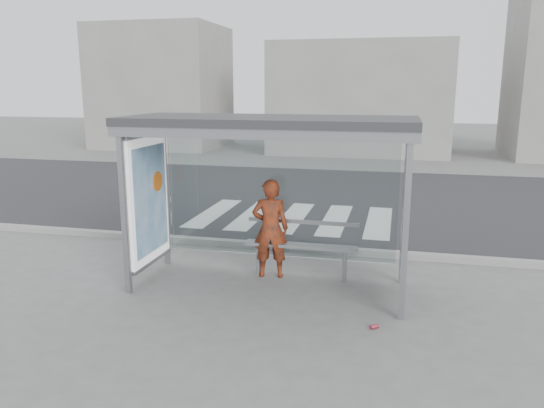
{
  "coord_description": "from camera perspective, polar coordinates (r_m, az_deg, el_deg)",
  "views": [
    {
      "loc": [
        1.86,
        -7.52,
        3.05
      ],
      "look_at": [
        0.01,
        0.2,
        1.28
      ],
      "focal_mm": 35.0,
      "sensor_mm": 36.0,
      "label": 1
    }
  ],
  "objects": [
    {
      "name": "building_center",
      "position": [
        25.59,
        9.48,
        11.15
      ],
      "size": [
        8.0,
        5.0,
        5.0
      ],
      "primitive_type": "cube",
      "color": "gray",
      "rests_on": "ground"
    },
    {
      "name": "ground",
      "position": [
        8.32,
        -0.38,
        -8.96
      ],
      "size": [
        80.0,
        80.0,
        0.0
      ],
      "primitive_type": "plane",
      "color": "#60605E",
      "rests_on": "ground"
    },
    {
      "name": "bench",
      "position": [
        8.54,
        3.15,
        -4.46
      ],
      "size": [
        1.82,
        0.3,
        0.94
      ],
      "color": "gray",
      "rests_on": "ground"
    },
    {
      "name": "soda_can",
      "position": [
        7.11,
        10.93,
        -12.82
      ],
      "size": [
        0.12,
        0.11,
        0.06
      ],
      "primitive_type": "cylinder",
      "rotation": [
        0.0,
        1.57,
        0.64
      ],
      "color": "#C23950",
      "rests_on": "ground"
    },
    {
      "name": "person",
      "position": [
        8.54,
        -0.18,
        -2.64
      ],
      "size": [
        0.65,
        0.49,
        1.62
      ],
      "primitive_type": "imported",
      "rotation": [
        0.0,
        0.0,
        3.32
      ],
      "color": "#EC5916",
      "rests_on": "ground"
    },
    {
      "name": "road",
      "position": [
        14.95,
        6.05,
        0.72
      ],
      "size": [
        30.0,
        10.0,
        0.01
      ],
      "primitive_type": "cube",
      "color": "#242427",
      "rests_on": "ground"
    },
    {
      "name": "bus_shelter",
      "position": [
        7.97,
        -2.9,
        4.84
      ],
      "size": [
        4.25,
        1.65,
        2.62
      ],
      "color": "gray",
      "rests_on": "ground"
    },
    {
      "name": "curb",
      "position": [
        10.1,
        2.27,
        -4.68
      ],
      "size": [
        30.0,
        0.18,
        0.12
      ],
      "primitive_type": "cube",
      "color": "gray",
      "rests_on": "ground"
    },
    {
      "name": "building_left",
      "position": [
        28.14,
        -11.72,
        12.19
      ],
      "size": [
        6.0,
        5.0,
        6.0
      ],
      "primitive_type": "cube",
      "color": "gray",
      "rests_on": "ground"
    },
    {
      "name": "crosswalk",
      "position": [
        12.62,
        2.3,
        -1.44
      ],
      "size": [
        4.55,
        3.0,
        0.0
      ],
      "color": "silver",
      "rests_on": "ground"
    }
  ]
}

